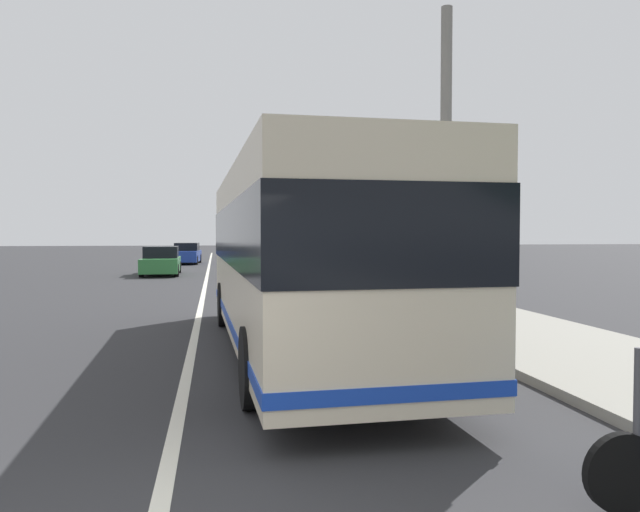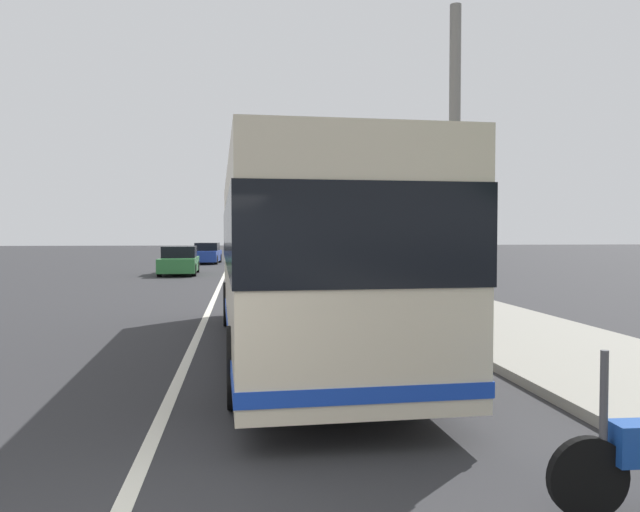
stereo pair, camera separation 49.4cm
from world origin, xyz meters
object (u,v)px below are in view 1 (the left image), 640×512
(car_behind_bus, at_px, (187,254))
(utility_pole, at_px, (446,161))
(coach_bus, at_px, (299,252))
(car_oncoming, at_px, (161,262))

(car_behind_bus, bearing_deg, utility_pole, 18.81)
(car_behind_bus, bearing_deg, coach_bus, 9.15)
(car_behind_bus, height_order, utility_pole, utility_pole)
(car_behind_bus, height_order, car_oncoming, car_behind_bus)
(coach_bus, relative_size, utility_pole, 1.32)
(car_oncoming, bearing_deg, car_behind_bus, 175.07)
(utility_pole, bearing_deg, car_oncoming, 27.45)
(car_behind_bus, xyz_separation_m, utility_pole, (-28.70, -8.04, 3.34))
(car_behind_bus, relative_size, utility_pole, 0.56)
(coach_bus, bearing_deg, car_behind_bus, 3.87)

